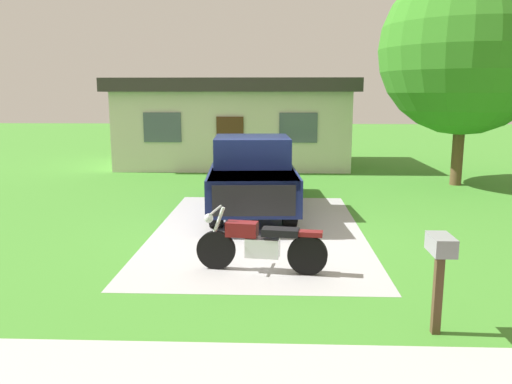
{
  "coord_description": "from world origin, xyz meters",
  "views": [
    {
      "loc": [
        0.37,
        -10.77,
        2.94
      ],
      "look_at": [
        -0.04,
        -0.19,
        0.9
      ],
      "focal_mm": 35.99,
      "sensor_mm": 36.0,
      "label": 1
    }
  ],
  "objects_px": {
    "pickup_truck": "(252,172)",
    "neighbor_house": "(235,121)",
    "shade_tree": "(465,49)",
    "motorcycle": "(260,244)",
    "mailbox": "(440,258)"
  },
  "relations": [
    {
      "from": "pickup_truck",
      "to": "neighbor_house",
      "type": "relative_size",
      "value": 0.6
    },
    {
      "from": "shade_tree",
      "to": "neighbor_house",
      "type": "distance_m",
      "value": 9.28
    },
    {
      "from": "pickup_truck",
      "to": "neighbor_house",
      "type": "distance_m",
      "value": 8.6
    },
    {
      "from": "motorcycle",
      "to": "shade_tree",
      "type": "bearing_deg",
      "value": 54.37
    },
    {
      "from": "mailbox",
      "to": "shade_tree",
      "type": "bearing_deg",
      "value": 70.12
    },
    {
      "from": "pickup_truck",
      "to": "motorcycle",
      "type": "bearing_deg",
      "value": -85.68
    },
    {
      "from": "motorcycle",
      "to": "mailbox",
      "type": "height_order",
      "value": "mailbox"
    },
    {
      "from": "pickup_truck",
      "to": "mailbox",
      "type": "distance_m",
      "value": 7.46
    },
    {
      "from": "motorcycle",
      "to": "neighbor_house",
      "type": "distance_m",
      "value": 13.44
    },
    {
      "from": "motorcycle",
      "to": "shade_tree",
      "type": "height_order",
      "value": "shade_tree"
    },
    {
      "from": "mailbox",
      "to": "neighbor_house",
      "type": "height_order",
      "value": "neighbor_house"
    },
    {
      "from": "motorcycle",
      "to": "shade_tree",
      "type": "relative_size",
      "value": 0.32
    },
    {
      "from": "motorcycle",
      "to": "pickup_truck",
      "type": "relative_size",
      "value": 0.38
    },
    {
      "from": "motorcycle",
      "to": "mailbox",
      "type": "bearing_deg",
      "value": -44.0
    },
    {
      "from": "motorcycle",
      "to": "pickup_truck",
      "type": "height_order",
      "value": "pickup_truck"
    }
  ]
}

